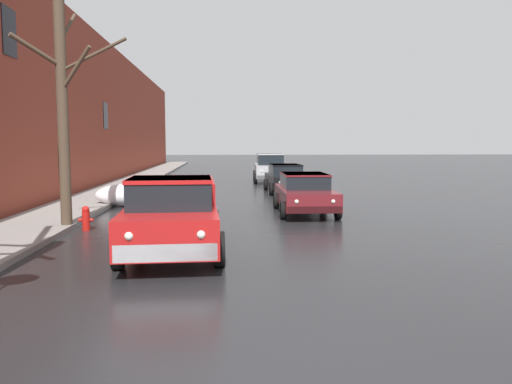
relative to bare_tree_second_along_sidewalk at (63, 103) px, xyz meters
name	(u,v)px	position (x,y,z in m)	size (l,w,h in m)	color
left_sidewalk_slab	(99,197)	(-1.09, 8.23, -3.55)	(2.53, 80.00, 0.14)	gray
brick_townhouse_facade	(56,100)	(-2.86, 8.23, 0.76)	(0.63, 80.00, 8.77)	brown
snow_bank_near_corner_left	(129,196)	(0.80, 5.22, -3.19)	(2.58, 1.22, 0.90)	white
snow_bank_mid_block_left	(144,190)	(0.78, 9.11, -3.33)	(1.78, 1.39, 0.70)	white
bare_tree_second_along_sidewalk	(63,103)	(0.00, 0.00, 0.00)	(2.91, 2.31, 6.91)	#4C3D2D
pickup_truck_red_approaching_near_lane	(173,214)	(3.35, -3.23, -2.74)	(2.39, 5.43, 1.76)	red
sedan_maroon_parked_kerbside_close	(305,192)	(7.41, 2.81, -2.86)	(2.06, 4.39, 1.42)	maroon
sedan_black_parked_kerbside_mid	(285,178)	(7.67, 10.26, -2.87)	(1.97, 4.28, 1.42)	black
suv_silver_parked_far_down_block	(270,167)	(7.51, 16.95, -2.63)	(2.17, 4.49, 1.82)	#B7B7BC
fire_hydrant	(86,218)	(0.59, -0.22, -3.26)	(0.42, 0.22, 0.71)	red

